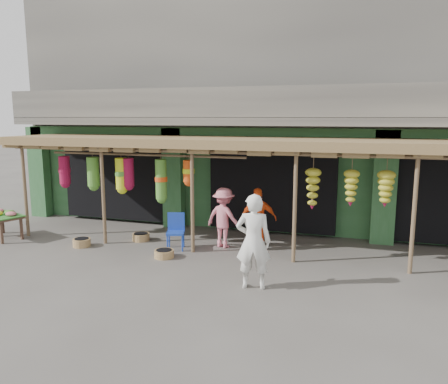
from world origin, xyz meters
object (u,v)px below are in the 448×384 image
(blue_chair, at_px, (176,229))
(person_front, at_px, (253,242))
(person_vendor, at_px, (258,219))
(person_shopper, at_px, (224,218))
(flower_table, at_px, (2,216))

(blue_chair, relative_size, person_front, 0.49)
(person_front, relative_size, person_vendor, 1.19)
(person_shopper, bearing_deg, person_front, 135.15)
(flower_table, relative_size, blue_chair, 1.64)
(flower_table, xyz_separation_m, blue_chair, (4.95, 0.56, -0.12))
(flower_table, height_order, person_vendor, person_vendor)
(blue_chair, xyz_separation_m, person_front, (2.50, -1.94, 0.43))
(flower_table, xyz_separation_m, person_vendor, (6.98, 1.06, 0.16))
(person_front, bearing_deg, blue_chair, -47.63)
(flower_table, height_order, person_front, person_front)
(blue_chair, height_order, person_vendor, person_vendor)
(person_vendor, distance_m, person_shopper, 0.90)
(blue_chair, bearing_deg, flower_table, 168.86)
(flower_table, height_order, person_shopper, person_shopper)
(blue_chair, relative_size, person_vendor, 0.58)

